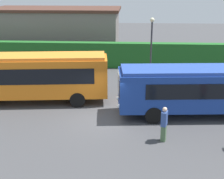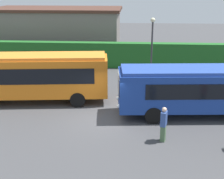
# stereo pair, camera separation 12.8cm
# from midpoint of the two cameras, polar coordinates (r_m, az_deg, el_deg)

# --- Properties ---
(ground_plane) EXTENTS (98.28, 98.28, 0.00)m
(ground_plane) POSITION_cam_midpoint_polar(r_m,az_deg,el_deg) (18.51, -1.47, -5.43)
(ground_plane) COLOR #424244
(bus_orange) EXTENTS (10.62, 3.44, 3.28)m
(bus_orange) POSITION_cam_midpoint_polar(r_m,az_deg,el_deg) (21.24, -14.85, 2.56)
(bus_orange) COLOR orange
(bus_orange) RESTS_ON ground_plane
(bus_blue) EXTENTS (10.54, 3.38, 2.99)m
(bus_blue) POSITION_cam_midpoint_polar(r_m,az_deg,el_deg) (19.24, 16.92, 0.23)
(bus_blue) COLOR navy
(bus_blue) RESTS_ON ground_plane
(person_left) EXTENTS (0.53, 0.53, 1.75)m
(person_left) POSITION_cam_midpoint_polar(r_m,az_deg,el_deg) (22.89, -8.10, 1.64)
(person_left) COLOR black
(person_left) RESTS_ON ground_plane
(person_center) EXTENTS (0.39, 0.52, 1.86)m
(person_center) POSITION_cam_midpoint_polar(r_m,az_deg,el_deg) (15.81, 9.77, -6.22)
(person_center) COLOR #4C6B47
(person_center) RESTS_ON ground_plane
(hedge_row) EXTENTS (61.14, 1.04, 2.40)m
(hedge_row) POSITION_cam_midpoint_polar(r_m,az_deg,el_deg) (29.83, 0.75, 6.42)
(hedge_row) COLOR #205F23
(hedge_row) RESTS_ON ground_plane
(depot_building) EXTENTS (14.27, 7.30, 5.23)m
(depot_building) POSITION_cam_midpoint_polar(r_m,az_deg,el_deg) (35.90, -9.91, 10.58)
(depot_building) COLOR slate
(depot_building) RESTS_ON ground_plane
(lamppost) EXTENTS (0.36, 0.36, 5.19)m
(lamppost) POSITION_cam_midpoint_polar(r_m,az_deg,el_deg) (25.02, 7.57, 8.70)
(lamppost) COLOR #38383D
(lamppost) RESTS_ON ground_plane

